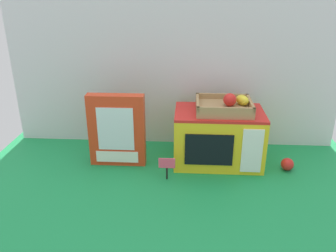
% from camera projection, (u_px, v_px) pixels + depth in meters
% --- Properties ---
extents(ground_plane, '(1.70, 1.70, 0.00)m').
position_uv_depth(ground_plane, '(171.00, 163.00, 1.61)').
color(ground_plane, '#198C47').
rests_on(ground_plane, ground).
extents(display_back_panel, '(1.61, 0.03, 0.75)m').
position_uv_depth(display_back_panel, '(174.00, 71.00, 1.68)').
color(display_back_panel, silver).
rests_on(display_back_panel, ground).
extents(toy_microwave, '(0.39, 0.25, 0.25)m').
position_uv_depth(toy_microwave, '(218.00, 137.00, 1.57)').
color(toy_microwave, yellow).
rests_on(toy_microwave, ground).
extents(food_groups_crate, '(0.24, 0.20, 0.09)m').
position_uv_depth(food_groups_crate, '(226.00, 106.00, 1.51)').
color(food_groups_crate, '#A37F51').
rests_on(food_groups_crate, toy_microwave).
extents(cookie_set_box, '(0.25, 0.06, 0.33)m').
position_uv_depth(cookie_set_box, '(117.00, 130.00, 1.54)').
color(cookie_set_box, red).
rests_on(cookie_set_box, ground).
extents(price_sign, '(0.07, 0.01, 0.10)m').
position_uv_depth(price_sign, '(167.00, 165.00, 1.45)').
color(price_sign, black).
rests_on(price_sign, ground).
extents(loose_toy_apple, '(0.06, 0.06, 0.06)m').
position_uv_depth(loose_toy_apple, '(287.00, 164.00, 1.53)').
color(loose_toy_apple, red).
rests_on(loose_toy_apple, ground).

